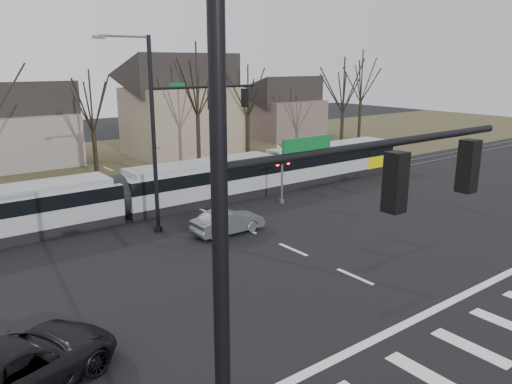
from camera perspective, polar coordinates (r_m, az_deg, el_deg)
ground at (r=20.93m, az=15.39°, el=-11.10°), size 140.00×140.00×0.00m
grass_verge at (r=46.63m, az=-17.40°, el=2.93°), size 140.00×28.00×0.01m
crosswalk at (r=19.10m, az=25.22°, el=-14.63°), size 27.00×2.60×0.01m
stop_line at (r=20.02m, az=19.56°, el=-12.64°), size 28.00×0.35×0.01m
lane_dashes at (r=32.41m, az=-7.52°, el=-1.45°), size 0.18×30.00×0.01m
rail_pair at (r=32.23m, az=-7.34°, el=-1.48°), size 90.00×1.52×0.06m
tram at (r=32.49m, az=-6.20°, el=1.31°), size 35.66×2.65×2.70m
sedan at (r=26.70m, az=-3.22°, el=-3.39°), size 1.39×3.98×1.31m
suv at (r=15.89m, az=-25.56°, el=-17.60°), size 6.21×7.35×1.58m
signal_pole_near_left at (r=7.79m, az=5.99°, el=-9.60°), size 9.28×0.44×10.20m
signal_pole_far at (r=27.13m, az=-8.63°, el=7.68°), size 9.28×0.44×10.20m
rail_crossing_signal at (r=32.17m, az=3.00°, el=2.00°), size 1.08×0.36×4.00m
tree_row at (r=41.17m, az=-12.35°, el=8.83°), size 59.20×7.20×10.00m
house_b at (r=48.51m, az=-25.00°, el=7.42°), size 8.64×7.56×7.65m
house_c at (r=50.53m, az=-8.53°, el=10.28°), size 10.80×8.64×10.10m
house_d at (r=60.83m, az=3.21°, el=9.92°), size 8.64×7.56×7.65m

